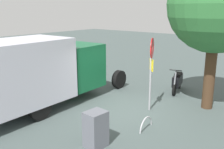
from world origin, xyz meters
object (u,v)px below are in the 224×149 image
stop_sign (151,63)px  bike_rack_hoop (146,129)px  box_truck_near (35,70)px  motorcycle (177,81)px  utility_cabinet (96,129)px  street_tree (216,5)px

stop_sign → bike_rack_hoop: size_ratio=3.33×
box_truck_near → stop_sign: bearing=-54.1°
motorcycle → stop_sign: (2.83, 0.21, 1.36)m
utility_cabinet → bike_rack_hoop: (-1.87, 0.52, -0.53)m
box_truck_near → street_tree: size_ratio=1.35×
stop_sign → utility_cabinet: stop_sign is taller
box_truck_near → stop_sign: size_ratio=2.78×
box_truck_near → bike_rack_hoop: (-1.22, 4.30, -1.57)m
box_truck_near → bike_rack_hoop: size_ratio=9.25×
motorcycle → bike_rack_hoop: motorcycle is taller
stop_sign → box_truck_near: bearing=-52.2°
street_tree → bike_rack_hoop: 5.17m
stop_sign → bike_rack_hoop: stop_sign is taller
box_truck_near → motorcycle: (-5.56, 3.31, -1.05)m
box_truck_near → utility_cabinet: (0.65, 3.77, -1.03)m
bike_rack_hoop → utility_cabinet: bearing=-15.6°
street_tree → utility_cabinet: bearing=-15.5°
street_tree → bike_rack_hoop: size_ratio=6.84×
stop_sign → street_tree: 3.16m
bike_rack_hoop → stop_sign: bearing=-152.7°
box_truck_near → stop_sign: stop_sign is taller
stop_sign → street_tree: bearing=135.1°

